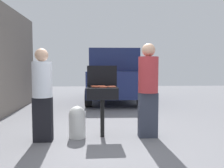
# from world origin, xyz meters

# --- Properties ---
(ground_plane) EXTENTS (24.00, 24.00, 0.00)m
(ground_plane) POSITION_xyz_m (0.00, 0.00, 0.00)
(ground_plane) COLOR slate
(bbq_grill) EXTENTS (0.60, 0.44, 0.97)m
(bbq_grill) POSITION_xyz_m (0.03, 0.18, 0.83)
(bbq_grill) COLOR black
(bbq_grill) RESTS_ON ground
(grill_lid_open) EXTENTS (0.60, 0.05, 0.42)m
(grill_lid_open) POSITION_xyz_m (0.03, 0.40, 1.18)
(grill_lid_open) COLOR black
(grill_lid_open) RESTS_ON bbq_grill
(hot_dog_0) EXTENTS (0.13, 0.04, 0.03)m
(hot_dog_0) POSITION_xyz_m (0.04, 0.11, 0.99)
(hot_dog_0) COLOR #AD4228
(hot_dog_0) RESTS_ON bbq_grill
(hot_dog_1) EXTENTS (0.13, 0.03, 0.03)m
(hot_dog_1) POSITION_xyz_m (0.01, 0.31, 0.99)
(hot_dog_1) COLOR #AD4228
(hot_dog_1) RESTS_ON bbq_grill
(hot_dog_2) EXTENTS (0.13, 0.03, 0.03)m
(hot_dog_2) POSITION_xyz_m (-0.01, 0.22, 0.99)
(hot_dog_2) COLOR #AD4228
(hot_dog_2) RESTS_ON bbq_grill
(hot_dog_3) EXTENTS (0.13, 0.04, 0.03)m
(hot_dog_3) POSITION_xyz_m (0.22, 0.20, 0.99)
(hot_dog_3) COLOR #C6593D
(hot_dog_3) RESTS_ON bbq_grill
(hot_dog_4) EXTENTS (0.13, 0.04, 0.03)m
(hot_dog_4) POSITION_xyz_m (-0.13, 0.28, 0.99)
(hot_dog_4) COLOR #B74C33
(hot_dog_4) RESTS_ON bbq_grill
(hot_dog_5) EXTENTS (0.13, 0.04, 0.03)m
(hot_dog_5) POSITION_xyz_m (0.15, 0.15, 0.99)
(hot_dog_5) COLOR #C6593D
(hot_dog_5) RESTS_ON bbq_grill
(hot_dog_6) EXTENTS (0.13, 0.03, 0.03)m
(hot_dog_6) POSITION_xyz_m (-0.10, 0.14, 0.99)
(hot_dog_6) COLOR #AD4228
(hot_dog_6) RESTS_ON bbq_grill
(hot_dog_7) EXTENTS (0.13, 0.03, 0.03)m
(hot_dog_7) POSITION_xyz_m (0.05, 0.05, 0.99)
(hot_dog_7) COLOR #B74C33
(hot_dog_7) RESTS_ON bbq_grill
(hot_dog_8) EXTENTS (0.13, 0.03, 0.03)m
(hot_dog_8) POSITION_xyz_m (0.01, 0.28, 0.99)
(hot_dog_8) COLOR #C6593D
(hot_dog_8) RESTS_ON bbq_grill
(hot_dog_9) EXTENTS (0.13, 0.03, 0.03)m
(hot_dog_9) POSITION_xyz_m (0.02, 0.25, 0.99)
(hot_dog_9) COLOR #C6593D
(hot_dog_9) RESTS_ON bbq_grill
(hot_dog_10) EXTENTS (0.13, 0.04, 0.03)m
(hot_dog_10) POSITION_xyz_m (0.22, 0.10, 0.99)
(hot_dog_10) COLOR #C6593D
(hot_dog_10) RESTS_ON bbq_grill
(propane_tank) EXTENTS (0.32, 0.32, 0.62)m
(propane_tank) POSITION_xyz_m (-0.46, 0.14, 0.32)
(propane_tank) COLOR silver
(propane_tank) RESTS_ON ground
(person_left) EXTENTS (0.36, 0.36, 1.70)m
(person_left) POSITION_xyz_m (-1.06, -0.03, 0.92)
(person_left) COLOR black
(person_left) RESTS_ON ground
(person_right) EXTENTS (0.38, 0.38, 1.82)m
(person_right) POSITION_xyz_m (0.91, 0.11, 0.99)
(person_right) COLOR #333847
(person_right) RESTS_ON ground
(parked_minivan) EXTENTS (2.10, 4.44, 2.02)m
(parked_minivan) POSITION_xyz_m (0.55, 5.04, 1.03)
(parked_minivan) COLOR navy
(parked_minivan) RESTS_ON ground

